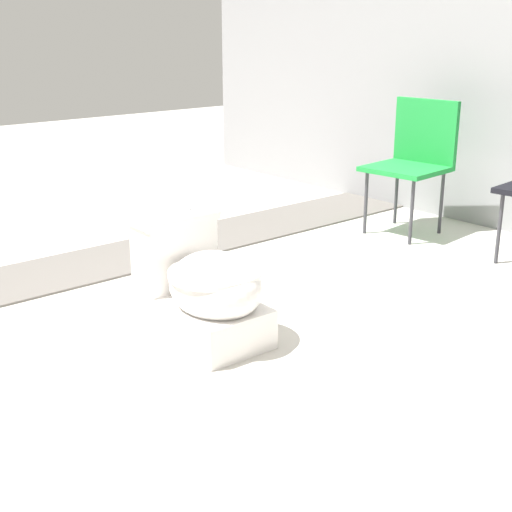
% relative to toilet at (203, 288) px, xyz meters
% --- Properties ---
extents(ground_plane, '(14.00, 14.00, 0.00)m').
position_rel_toilet_xyz_m(ground_plane, '(-0.03, -0.22, -0.22)').
color(ground_plane, beige).
extents(gravel_strip, '(0.56, 8.00, 0.01)m').
position_rel_toilet_xyz_m(gravel_strip, '(-1.16, 0.28, -0.21)').
color(gravel_strip, '#605B56').
rests_on(gravel_strip, ground).
extents(toilet, '(0.64, 0.40, 0.52)m').
position_rel_toilet_xyz_m(toilet, '(0.00, 0.00, 0.00)').
color(toilet, white).
rests_on(toilet, ground).
extents(folding_chair_left, '(0.48, 0.48, 0.83)m').
position_rel_toilet_xyz_m(folding_chair_left, '(-0.46, 2.01, 0.29)').
color(folding_chair_left, '#1E8C38').
rests_on(folding_chair_left, ground).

